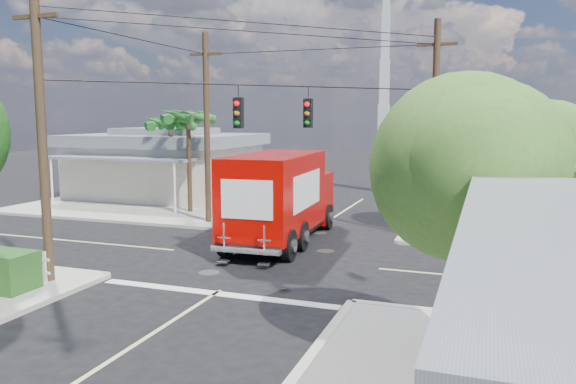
% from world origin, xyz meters
% --- Properties ---
extents(ground, '(120.00, 120.00, 0.00)m').
position_xyz_m(ground, '(0.00, 0.00, 0.00)').
color(ground, black).
rests_on(ground, ground).
extents(sidewalk_ne, '(14.12, 14.12, 0.14)m').
position_xyz_m(sidewalk_ne, '(10.88, 10.88, 0.07)').
color(sidewalk_ne, '#9A958B').
rests_on(sidewalk_ne, ground).
extents(sidewalk_nw, '(14.12, 14.12, 0.14)m').
position_xyz_m(sidewalk_nw, '(-10.88, 10.88, 0.07)').
color(sidewalk_nw, '#9A958B').
rests_on(sidewalk_nw, ground).
extents(road_markings, '(32.00, 32.00, 0.01)m').
position_xyz_m(road_markings, '(0.00, -1.47, 0.01)').
color(road_markings, beige).
rests_on(road_markings, ground).
extents(building_nw, '(10.80, 10.20, 4.30)m').
position_xyz_m(building_nw, '(-12.00, 12.46, 2.22)').
color(building_nw, beige).
rests_on(building_nw, sidewalk_nw).
extents(radio_tower, '(0.80, 0.80, 17.00)m').
position_xyz_m(radio_tower, '(0.50, 20.00, 5.64)').
color(radio_tower, silver).
rests_on(radio_tower, ground).
extents(tree_ne_front, '(4.21, 4.14, 6.66)m').
position_xyz_m(tree_ne_front, '(7.21, 6.76, 4.77)').
color(tree_ne_front, '#422D1C').
rests_on(tree_ne_front, sidewalk_ne).
extents(tree_ne_back, '(3.77, 3.66, 5.82)m').
position_xyz_m(tree_ne_back, '(9.81, 8.96, 4.19)').
color(tree_ne_back, '#422D1C').
rests_on(tree_ne_back, sidewalk_ne).
extents(tree_se, '(3.67, 3.54, 5.62)m').
position_xyz_m(tree_se, '(7.01, -7.24, 4.04)').
color(tree_se, '#422D1C').
rests_on(tree_se, sidewalk_se).
extents(palm_nw_front, '(3.01, 3.08, 5.59)m').
position_xyz_m(palm_nw_front, '(-7.50, 7.50, 5.04)').
color(palm_nw_front, '#422D1C').
rests_on(palm_nw_front, sidewalk_nw).
extents(palm_nw_back, '(3.01, 3.08, 5.19)m').
position_xyz_m(palm_nw_back, '(-9.50, 9.00, 4.67)').
color(palm_nw_back, '#422D1C').
rests_on(palm_nw_back, sidewalk_nw).
extents(utility_poles, '(12.00, 10.68, 9.00)m').
position_xyz_m(utility_poles, '(-1.58, 1.60, 4.67)').
color(utility_poles, '#473321').
rests_on(utility_poles, ground).
extents(vending_boxes, '(1.90, 0.50, 1.10)m').
position_xyz_m(vending_boxes, '(6.50, 6.20, 0.69)').
color(vending_boxes, '#AC0B07').
rests_on(vending_boxes, sidewalk_ne).
extents(delivery_truck, '(3.08, 8.61, 3.67)m').
position_xyz_m(delivery_truck, '(-0.57, 2.72, 1.87)').
color(delivery_truck, black).
rests_on(delivery_truck, ground).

